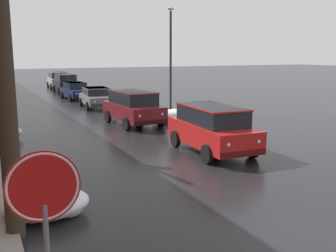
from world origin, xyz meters
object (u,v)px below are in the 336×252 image
Objects in this scene: sedan_grey_parked_kerbside_mid at (97,97)px; stop_sign_at_corner at (45,211)px; fire_hydrant at (17,198)px; street_lamp_post at (171,56)px; suv_red_approaching_near_lane at (212,127)px; suv_silver_at_far_intersection at (58,79)px; suv_maroon_parked_kerbside_close at (133,107)px; sedan_darkblue_parked_far_down_block at (75,90)px; suv_black_queued_behind_truck at (66,83)px; bare_tree_at_the_corner at (1,50)px.

stop_sign_at_corner reaches higher than sedan_grey_parked_kerbside_mid.
fire_hydrant is 16.41m from street_lamp_post.
sedan_grey_parked_kerbside_mid is at bearing 91.71° from suv_red_approaching_near_lane.
suv_silver_at_far_intersection reaches higher than sedan_grey_parked_kerbside_mid.
suv_maroon_parked_kerbside_close is 5.10m from street_lamp_post.
stop_sign_at_corner is at bearing -103.57° from sedan_darkblue_parked_far_down_block.
suv_red_approaching_near_lane is 6.94m from suv_maroon_parked_kerbside_close.
suv_maroon_parked_kerbside_close is at bearing 55.15° from fire_hydrant.
suv_silver_at_far_intersection is at bearing 88.38° from suv_maroon_parked_kerbside_close.
sedan_grey_parked_kerbside_mid is 0.90× the size of suv_silver_at_far_intersection.
sedan_darkblue_parked_far_down_block is at bearing -93.82° from suv_black_queued_behind_truck.
stop_sign_at_corner is (-7.09, -22.93, 1.45)m from sedan_grey_parked_kerbside_mid.
suv_black_queued_behind_truck reaches higher than fire_hydrant.
bare_tree_at_the_corner is 13.41m from suv_maroon_parked_kerbside_close.
suv_black_queued_behind_truck is 29.64m from fire_hydrant.
stop_sign_at_corner is 0.43× the size of street_lamp_post.
bare_tree_at_the_corner is 1.87× the size of sedan_grey_parked_kerbside_mid.
stop_sign_at_corner is (-0.14, -5.62, 1.85)m from fire_hydrant.
suv_maroon_parked_kerbside_close reaches higher than sedan_darkblue_parked_far_down_block.
sedan_grey_parked_kerbside_mid is 18.66m from fire_hydrant.
suv_red_approaching_near_lane reaches higher than sedan_grey_parked_kerbside_mid.
suv_maroon_parked_kerbside_close is 1.56× the size of stop_sign_at_corner.
fire_hydrant is at bearing -102.32° from suv_silver_at_far_intersection.
suv_black_queued_behind_truck is 1.54× the size of stop_sign_at_corner.
stop_sign_at_corner reaches higher than suv_silver_at_far_intersection.
sedan_grey_parked_kerbside_mid is 1.54× the size of stop_sign_at_corner.
suv_silver_at_far_intersection is at bearing 88.13° from sedan_grey_parked_kerbside_mid.
sedan_darkblue_parked_far_down_block is at bearing 108.42° from street_lamp_post.
suv_maroon_parked_kerbside_close is 1.02× the size of suv_black_queued_behind_truck.
suv_red_approaching_near_lane is 10.25m from street_lamp_post.
stop_sign_at_corner is at bearing -107.17° from sedan_grey_parked_kerbside_mid.
sedan_grey_parked_kerbside_mid is at bearing 68.14° from fire_hydrant.
suv_maroon_parked_kerbside_close is 0.91× the size of suv_silver_at_far_intersection.
bare_tree_at_the_corner is 1.81× the size of suv_red_approaching_near_lane.
suv_red_approaching_near_lane and suv_black_queued_behind_truck have the same top height.
bare_tree_at_the_corner is 1.87× the size of suv_black_queued_behind_truck.
street_lamp_post is (10.48, 17.92, 1.46)m from stop_sign_at_corner.
bare_tree_at_the_corner reaches higher than stop_sign_at_corner.
sedan_darkblue_parked_far_down_block is 24.00m from fire_hydrant.
bare_tree_at_the_corner reaches higher than sedan_grey_parked_kerbside_mid.
street_lamp_post is at bearing -55.88° from sedan_grey_parked_kerbside_mid.
suv_maroon_parked_kerbside_close is (-0.57, 6.92, 0.00)m from suv_red_approaching_near_lane.
suv_silver_at_far_intersection is 0.74× the size of street_lamp_post.
suv_black_queued_behind_truck is (0.38, 5.73, 0.23)m from sedan_darkblue_parked_far_down_block.
sedan_grey_parked_kerbside_mid is 6.15× the size of fire_hydrant.
street_lamp_post reaches higher than suv_maroon_parked_kerbside_close.
sedan_grey_parked_kerbside_mid is 17.04m from suv_silver_at_far_intersection.
suv_red_approaching_near_lane is at bearing -85.31° from suv_maroon_parked_kerbside_close.
sedan_darkblue_parked_far_down_block is at bearing -93.69° from suv_silver_at_far_intersection.
suv_red_approaching_near_lane is 0.93× the size of suv_silver_at_far_intersection.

